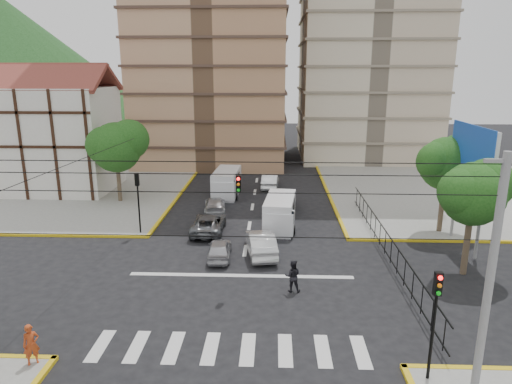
{
  "coord_description": "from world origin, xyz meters",
  "views": [
    {
      "loc": [
        1.83,
        -23.07,
        11.55
      ],
      "look_at": [
        0.71,
        5.1,
        4.0
      ],
      "focal_mm": 32.0,
      "sensor_mm": 36.0,
      "label": 1
    }
  ],
  "objects_px": {
    "car_white_front_right": "(261,243)",
    "pedestrian_crosswalk": "(293,276)",
    "van_right_lane": "(280,214)",
    "traffic_light_nw": "(138,193)",
    "van_left_lane": "(226,184)",
    "car_silver_front_left": "(220,249)",
    "pedestrian_sw_corner": "(31,344)",
    "traffic_light_se": "(435,308)"
  },
  "relations": [
    {
      "from": "traffic_light_se",
      "to": "car_silver_front_left",
      "type": "distance_m",
      "value": 15.04
    },
    {
      "from": "van_left_lane",
      "to": "pedestrian_crosswalk",
      "type": "relative_size",
      "value": 3.09
    },
    {
      "from": "car_white_front_right",
      "to": "pedestrian_sw_corner",
      "type": "bearing_deg",
      "value": 44.53
    },
    {
      "from": "traffic_light_se",
      "to": "van_left_lane",
      "type": "height_order",
      "value": "traffic_light_se"
    },
    {
      "from": "car_white_front_right",
      "to": "pedestrian_crosswalk",
      "type": "height_order",
      "value": "pedestrian_crosswalk"
    },
    {
      "from": "traffic_light_se",
      "to": "pedestrian_crosswalk",
      "type": "xyz_separation_m",
      "value": [
        -4.9,
        7.18,
        -2.22
      ]
    },
    {
      "from": "car_white_front_right",
      "to": "pedestrian_crosswalk",
      "type": "distance_m",
      "value": 5.36
    },
    {
      "from": "van_left_lane",
      "to": "car_silver_front_left",
      "type": "xyz_separation_m",
      "value": [
        1.07,
        -14.73,
        -0.57
      ]
    },
    {
      "from": "traffic_light_nw",
      "to": "car_white_front_right",
      "type": "xyz_separation_m",
      "value": [
        8.85,
        -3.39,
        -2.34
      ]
    },
    {
      "from": "pedestrian_crosswalk",
      "to": "van_left_lane",
      "type": "bearing_deg",
      "value": -72.31
    },
    {
      "from": "van_right_lane",
      "to": "van_left_lane",
      "type": "distance_m",
      "value": 10.21
    },
    {
      "from": "traffic_light_se",
      "to": "van_left_lane",
      "type": "relative_size",
      "value": 0.8
    },
    {
      "from": "van_right_lane",
      "to": "pedestrian_crosswalk",
      "type": "xyz_separation_m",
      "value": [
        0.57,
        -10.13,
        -0.25
      ]
    },
    {
      "from": "traffic_light_nw",
      "to": "car_white_front_right",
      "type": "height_order",
      "value": "traffic_light_nw"
    },
    {
      "from": "van_right_lane",
      "to": "car_silver_front_left",
      "type": "xyz_separation_m",
      "value": [
        -3.87,
        -5.79,
        -0.53
      ]
    },
    {
      "from": "van_right_lane",
      "to": "pedestrian_sw_corner",
      "type": "height_order",
      "value": "van_right_lane"
    },
    {
      "from": "van_right_lane",
      "to": "van_left_lane",
      "type": "bearing_deg",
      "value": 124.75
    },
    {
      "from": "traffic_light_nw",
      "to": "van_left_lane",
      "type": "height_order",
      "value": "traffic_light_nw"
    },
    {
      "from": "traffic_light_nw",
      "to": "pedestrian_sw_corner",
      "type": "xyz_separation_m",
      "value": [
        0.05,
        -15.3,
        -2.11
      ]
    },
    {
      "from": "car_white_front_right",
      "to": "pedestrian_sw_corner",
      "type": "height_order",
      "value": "pedestrian_sw_corner"
    },
    {
      "from": "traffic_light_nw",
      "to": "car_silver_front_left",
      "type": "relative_size",
      "value": 1.23
    },
    {
      "from": "traffic_light_nw",
      "to": "pedestrian_sw_corner",
      "type": "distance_m",
      "value": 15.45
    },
    {
      "from": "car_silver_front_left",
      "to": "pedestrian_sw_corner",
      "type": "xyz_separation_m",
      "value": [
        -6.2,
        -11.22,
        0.39
      ]
    },
    {
      "from": "car_white_front_right",
      "to": "van_right_lane",
      "type": "bearing_deg",
      "value": -112.99
    },
    {
      "from": "traffic_light_nw",
      "to": "car_white_front_right",
      "type": "relative_size",
      "value": 0.94
    },
    {
      "from": "traffic_light_nw",
      "to": "van_left_lane",
      "type": "bearing_deg",
      "value": 64.05
    },
    {
      "from": "van_left_lane",
      "to": "pedestrian_sw_corner",
      "type": "bearing_deg",
      "value": -97.98
    },
    {
      "from": "van_left_lane",
      "to": "pedestrian_crosswalk",
      "type": "xyz_separation_m",
      "value": [
        5.51,
        -19.07,
        -0.29
      ]
    },
    {
      "from": "car_white_front_right",
      "to": "traffic_light_se",
      "type": "bearing_deg",
      "value": 109.93
    },
    {
      "from": "traffic_light_nw",
      "to": "car_silver_front_left",
      "type": "xyz_separation_m",
      "value": [
        6.25,
        -4.08,
        -2.5
      ]
    },
    {
      "from": "van_right_lane",
      "to": "car_silver_front_left",
      "type": "bearing_deg",
      "value": -117.94
    },
    {
      "from": "pedestrian_sw_corner",
      "to": "pedestrian_crosswalk",
      "type": "bearing_deg",
      "value": -3.22
    },
    {
      "from": "van_right_lane",
      "to": "car_silver_front_left",
      "type": "height_order",
      "value": "van_right_lane"
    },
    {
      "from": "van_right_lane",
      "to": "car_white_front_right",
      "type": "distance_m",
      "value": 5.27
    },
    {
      "from": "car_silver_front_left",
      "to": "pedestrian_crosswalk",
      "type": "bearing_deg",
      "value": 133.29
    },
    {
      "from": "van_right_lane",
      "to": "pedestrian_sw_corner",
      "type": "bearing_deg",
      "value": -114.81
    },
    {
      "from": "traffic_light_se",
      "to": "traffic_light_nw",
      "type": "height_order",
      "value": "same"
    },
    {
      "from": "pedestrian_sw_corner",
      "to": "pedestrian_crosswalk",
      "type": "xyz_separation_m",
      "value": [
        10.65,
        6.88,
        -0.11
      ]
    },
    {
      "from": "van_right_lane",
      "to": "pedestrian_crosswalk",
      "type": "height_order",
      "value": "van_right_lane"
    },
    {
      "from": "car_silver_front_left",
      "to": "car_white_front_right",
      "type": "height_order",
      "value": "car_white_front_right"
    },
    {
      "from": "pedestrian_crosswalk",
      "to": "traffic_light_se",
      "type": "bearing_deg",
      "value": 125.87
    },
    {
      "from": "car_white_front_right",
      "to": "pedestrian_sw_corner",
      "type": "relative_size",
      "value": 2.75
    }
  ]
}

